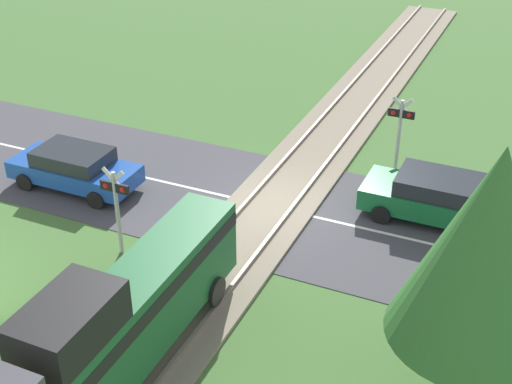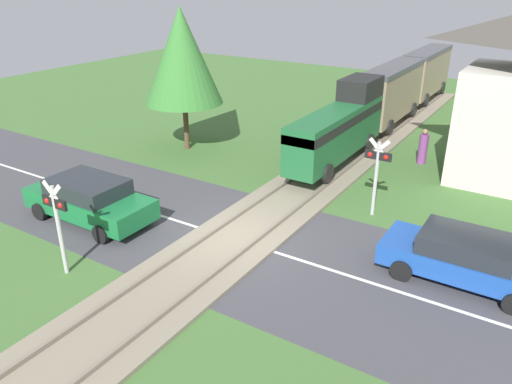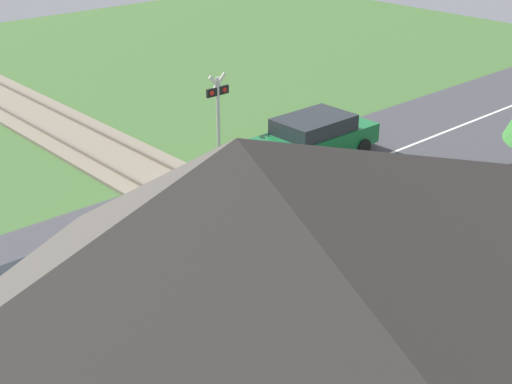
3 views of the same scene
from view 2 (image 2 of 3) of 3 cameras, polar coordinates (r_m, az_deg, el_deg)
ground_plane at (r=15.66m, az=-2.33°, el=-5.52°), size 60.00×60.00×0.00m
road_surface at (r=15.65m, az=-2.33°, el=-5.48°), size 48.00×6.40×0.02m
track_bed at (r=15.62m, az=-2.34°, el=-5.30°), size 2.80×48.00×0.24m
train at (r=27.26m, az=15.14°, el=10.85°), size 1.58×20.32×3.18m
car_near_crossing at (r=17.42m, az=-18.51°, el=-0.74°), size 4.56×2.01×1.48m
car_far_side at (r=14.48m, az=22.79°, el=-6.88°), size 4.31×1.92×1.37m
crossing_signal_west_approach at (r=14.23m, az=-21.80°, el=-2.52°), size 0.90×0.18×2.73m
crossing_signal_east_approach at (r=17.01m, az=13.66°, el=2.86°), size 0.90×0.18×2.73m
pedestrian_by_station at (r=22.78m, az=18.54°, el=4.82°), size 0.38×0.38×1.54m
tree_roadside_hedge at (r=22.90m, az=-8.45°, el=15.13°), size 3.49×3.49×6.37m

